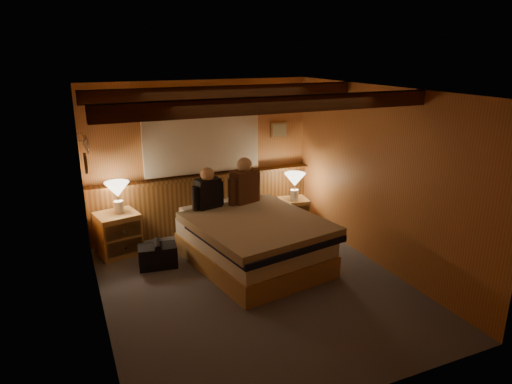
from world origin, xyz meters
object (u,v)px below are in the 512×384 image
lamp_right (295,181)px  duffel_bag (158,256)px  person_right (245,184)px  nightstand_left (118,234)px  lamp_left (117,191)px  person_left (208,191)px  nightstand_right (293,213)px  bed (253,240)px

lamp_right → duffel_bag: size_ratio=0.83×
person_right → lamp_right: bearing=-1.0°
nightstand_left → duffel_bag: 0.78m
lamp_left → person_left: (1.18, -0.47, -0.01)m
nightstand_right → lamp_left: lamp_left is taller
nightstand_right → nightstand_left: bearing=-173.3°
nightstand_right → person_right: 1.27m
bed → nightstand_left: (-1.64, 1.09, -0.05)m
nightstand_left → duffel_bag: bearing=-68.8°
person_left → nightstand_right: bearing=-0.5°
lamp_left → nightstand_left: bearing=-146.2°
nightstand_left → lamp_right: (2.79, -0.13, 0.50)m
lamp_right → person_left: size_ratio=0.73×
person_left → duffel_bag: (-0.80, -0.20, -0.76)m
lamp_left → person_left: person_left is taller
person_right → duffel_bag: (-1.37, -0.23, -0.79)m
nightstand_right → person_left: bearing=-158.8°
bed → lamp_left: bearing=134.9°
bed → person_left: person_left is taller
nightstand_right → person_left: 1.75m
nightstand_left → lamp_right: size_ratio=1.45×
lamp_right → duffel_bag: lamp_right is taller
lamp_left → person_right: (1.75, -0.45, 0.02)m
person_left → person_right: 0.57m
lamp_left → duffel_bag: bearing=-60.9°
bed → lamp_left: lamp_left is taller
bed → lamp_right: (1.14, 0.96, 0.45)m
lamp_right → duffel_bag: 2.50m
lamp_right → lamp_left: bearing=176.7°
nightstand_left → nightstand_right: 2.80m
lamp_left → duffel_bag: lamp_left is taller
lamp_left → person_right: size_ratio=0.64×
lamp_left → lamp_right: lamp_left is taller
bed → person_right: size_ratio=3.16×
nightstand_left → lamp_left: bearing=21.8°
nightstand_left → nightstand_right: (2.80, -0.08, -0.06)m
person_right → person_left: bearing=164.8°
bed → nightstand_right: bearing=31.0°
person_right → duffel_bag: size_ratio=1.29×
nightstand_right → lamp_right: bearing=-98.4°
bed → nightstand_left: bearing=136.4°
bed → person_left: size_ratio=3.60×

